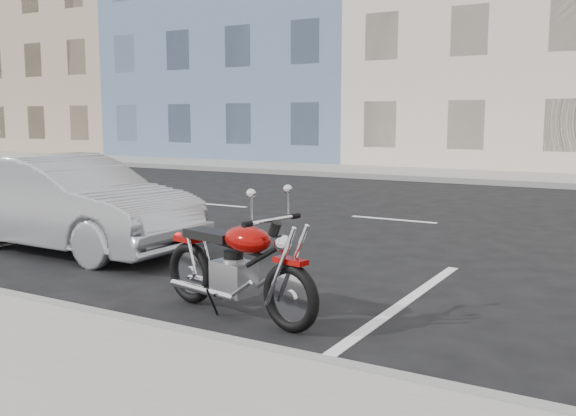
# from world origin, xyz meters

# --- Properties ---
(ground) EXTENTS (120.00, 120.00, 0.00)m
(ground) POSITION_xyz_m (0.00, 0.00, 0.00)
(ground) COLOR black
(ground) RESTS_ON ground
(sidewalk_far) EXTENTS (80.00, 3.40, 0.15)m
(sidewalk_far) POSITION_xyz_m (-5.00, 8.70, 0.07)
(sidewalk_far) COLOR gray
(sidewalk_far) RESTS_ON ground
(curb_far) EXTENTS (80.00, 0.12, 0.16)m
(curb_far) POSITION_xyz_m (-5.00, 7.00, 0.08)
(curb_far) COLOR gray
(curb_far) RESTS_ON ground
(bldg_far_west) EXTENTS (12.00, 12.00, 12.00)m
(bldg_far_west) POSITION_xyz_m (-26.00, 16.30, 6.00)
(bldg_far_west) COLOR tan
(bldg_far_west) RESTS_ON ground
(bldg_blue) EXTENTS (12.00, 12.00, 13.00)m
(bldg_blue) POSITION_xyz_m (-14.00, 16.30, 6.50)
(bldg_blue) COLOR slate
(bldg_blue) RESTS_ON ground
(bldg_cream) EXTENTS (12.00, 12.00, 11.50)m
(bldg_cream) POSITION_xyz_m (-2.00, 16.30, 5.75)
(bldg_cream) COLOR beige
(bldg_cream) RESTS_ON ground
(motorcycle) EXTENTS (1.91, 0.72, 0.97)m
(motorcycle) POSITION_xyz_m (-0.51, -6.25, 0.44)
(motorcycle) COLOR black
(motorcycle) RESTS_ON ground
(sedan_silver) EXTENTS (4.01, 1.45, 1.32)m
(sedan_silver) POSITION_xyz_m (-4.91, -4.81, 0.66)
(sedan_silver) COLOR #9A9CA1
(sedan_silver) RESTS_ON ground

